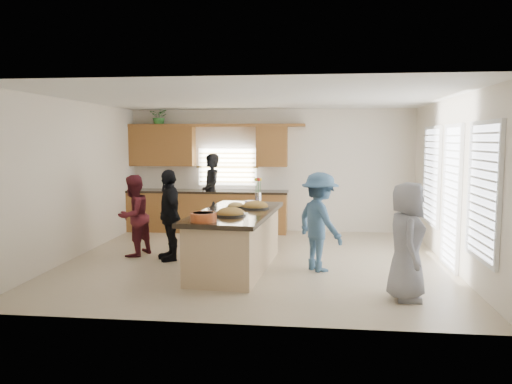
# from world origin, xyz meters

# --- Properties ---
(floor) EXTENTS (6.50, 6.50, 0.00)m
(floor) POSITION_xyz_m (0.00, 0.00, 0.00)
(floor) COLOR #C1AF8F
(floor) RESTS_ON ground
(room_shell) EXTENTS (6.52, 6.02, 2.81)m
(room_shell) POSITION_xyz_m (0.00, 0.00, 1.90)
(room_shell) COLOR silver
(room_shell) RESTS_ON ground
(back_cabinetry) EXTENTS (4.08, 0.66, 2.46)m
(back_cabinetry) POSITION_xyz_m (-1.47, 2.73, 0.91)
(back_cabinetry) COLOR olive
(back_cabinetry) RESTS_ON ground
(right_wall_glazing) EXTENTS (0.06, 4.00, 2.25)m
(right_wall_glazing) POSITION_xyz_m (3.22, -0.13, 1.34)
(right_wall_glazing) COLOR white
(right_wall_glazing) RESTS_ON ground
(island) EXTENTS (1.38, 2.79, 0.95)m
(island) POSITION_xyz_m (-0.26, -0.54, 0.45)
(island) COLOR tan
(island) RESTS_ON ground
(platter_front) EXTENTS (0.48, 0.48, 0.20)m
(platter_front) POSITION_xyz_m (-0.27, -0.98, 0.98)
(platter_front) COLOR black
(platter_front) RESTS_ON island
(platter_mid) EXTENTS (0.48, 0.48, 0.20)m
(platter_mid) POSITION_xyz_m (0.01, -0.14, 0.98)
(platter_mid) COLOR black
(platter_mid) RESTS_ON island
(platter_back) EXTENTS (0.31, 0.31, 0.13)m
(platter_back) POSITION_xyz_m (-0.33, -0.10, 0.98)
(platter_back) COLOR black
(platter_back) RESTS_ON island
(salad_bowl) EXTENTS (0.37, 0.37, 0.13)m
(salad_bowl) POSITION_xyz_m (-0.55, -1.62, 1.02)
(salad_bowl) COLOR #BE5022
(salad_bowl) RESTS_ON island
(clear_cup) EXTENTS (0.08, 0.08, 0.11)m
(clear_cup) POSITION_xyz_m (0.03, -1.44, 1.01)
(clear_cup) COLOR white
(clear_cup) RESTS_ON island
(plate_stack) EXTENTS (0.22, 0.22, 0.05)m
(plate_stack) POSITION_xyz_m (-0.14, 0.46, 0.98)
(plate_stack) COLOR #B99BE2
(plate_stack) RESTS_ON island
(flower_vase) EXTENTS (0.14, 0.14, 0.45)m
(flower_vase) POSITION_xyz_m (-0.03, 0.70, 1.19)
(flower_vase) COLOR silver
(flower_vase) RESTS_ON island
(potted_plant) EXTENTS (0.49, 0.45, 0.47)m
(potted_plant) POSITION_xyz_m (-2.55, 2.82, 2.64)
(potted_plant) COLOR #327B31
(potted_plant) RESTS_ON back_cabinetry
(woman_left_back) EXTENTS (0.68, 0.78, 1.79)m
(woman_left_back) POSITION_xyz_m (-1.31, 2.60, 0.90)
(woman_left_back) COLOR black
(woman_left_back) RESTS_ON ground
(woman_left_mid) EXTENTS (0.76, 0.86, 1.47)m
(woman_left_mid) POSITION_xyz_m (-2.24, 0.15, 0.74)
(woman_left_mid) COLOR maroon
(woman_left_mid) RESTS_ON ground
(woman_left_front) EXTENTS (0.80, 1.00, 1.59)m
(woman_left_front) POSITION_xyz_m (-1.51, -0.06, 0.80)
(woman_left_front) COLOR black
(woman_left_front) RESTS_ON ground
(woman_right_back) EXTENTS (1.07, 1.18, 1.59)m
(woman_right_back) POSITION_xyz_m (1.09, -0.50, 0.79)
(woman_right_back) COLOR #365777
(woman_right_back) RESTS_ON ground
(woman_right_front) EXTENTS (0.55, 0.80, 1.56)m
(woman_right_front) POSITION_xyz_m (2.21, -1.85, 0.78)
(woman_right_front) COLOR gray
(woman_right_front) RESTS_ON ground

